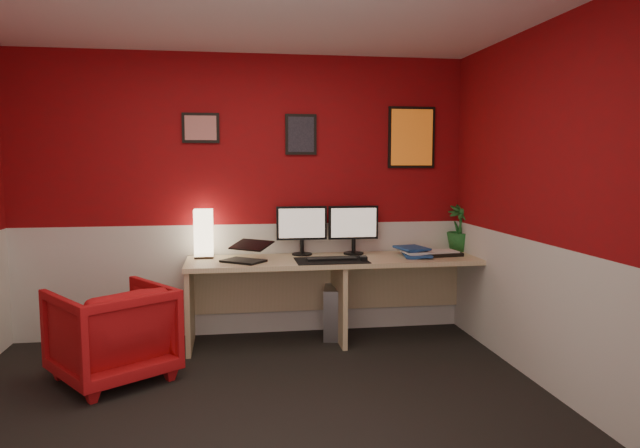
{
  "coord_description": "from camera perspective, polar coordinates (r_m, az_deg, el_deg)",
  "views": [
    {
      "loc": [
        -0.12,
        -3.46,
        1.55
      ],
      "look_at": [
        0.6,
        1.21,
        1.05
      ],
      "focal_mm": 32.61,
      "sensor_mm": 36.0,
      "label": 1
    }
  ],
  "objects": [
    {
      "name": "ground",
      "position": [
        3.8,
        -6.51,
        -18.1
      ],
      "size": [
        4.0,
        3.5,
        0.01
      ],
      "primitive_type": "cube",
      "color": "black",
      "rests_on": "ground"
    },
    {
      "name": "wall_back",
      "position": [
        5.22,
        -7.44,
        2.7
      ],
      "size": [
        4.0,
        0.01,
        2.5
      ],
      "primitive_type": "cube",
      "color": "maroon",
      "rests_on": "ground"
    },
    {
      "name": "wall_front",
      "position": [
        1.75,
        -4.7,
        -3.95
      ],
      "size": [
        4.0,
        0.01,
        2.5
      ],
      "primitive_type": "cube",
      "color": "maroon",
      "rests_on": "ground"
    },
    {
      "name": "wall_right",
      "position": [
        4.07,
        22.64,
        1.34
      ],
      "size": [
        0.01,
        3.5,
        2.5
      ],
      "primitive_type": "cube",
      "color": "maroon",
      "rests_on": "ground"
    },
    {
      "name": "wainscot_back",
      "position": [
        5.32,
        -7.33,
        -5.4
      ],
      "size": [
        4.0,
        0.01,
        1.0
      ],
      "primitive_type": "cube",
      "color": "silver",
      "rests_on": "ground"
    },
    {
      "name": "wainscot_right",
      "position": [
        4.19,
        22.16,
        -8.92
      ],
      "size": [
        0.01,
        3.5,
        1.0
      ],
      "primitive_type": "cube",
      "color": "silver",
      "rests_on": "ground"
    },
    {
      "name": "desk",
      "position": [
        5.1,
        1.86,
        -7.41
      ],
      "size": [
        2.6,
        0.65,
        0.73
      ],
      "primitive_type": "cube",
      "color": "tan",
      "rests_on": "ground"
    },
    {
      "name": "shoji_lamp",
      "position": [
        5.11,
        -11.34,
        -1.04
      ],
      "size": [
        0.16,
        0.16,
        0.4
      ],
      "primitive_type": "cube",
      "color": "#FFE5B2",
      "rests_on": "desk"
    },
    {
      "name": "laptop",
      "position": [
        4.85,
        -7.54,
        -2.44
      ],
      "size": [
        0.4,
        0.38,
        0.22
      ],
      "primitive_type": "cube",
      "rotation": [
        0.0,
        0.0,
        -0.66
      ],
      "color": "black",
      "rests_on": "desk"
    },
    {
      "name": "monitor_left",
      "position": [
        5.15,
        -1.79,
        0.13
      ],
      "size": [
        0.45,
        0.06,
        0.58
      ],
      "primitive_type": "cube",
      "color": "black",
      "rests_on": "desk"
    },
    {
      "name": "monitor_right",
      "position": [
        5.21,
        3.33,
        0.19
      ],
      "size": [
        0.45,
        0.06,
        0.58
      ],
      "primitive_type": "cube",
      "color": "black",
      "rests_on": "desk"
    },
    {
      "name": "desk_mat",
      "position": [
        4.88,
        1.12,
        -3.59
      ],
      "size": [
        0.6,
        0.38,
        0.01
      ],
      "primitive_type": "cube",
      "color": "black",
      "rests_on": "desk"
    },
    {
      "name": "keyboard",
      "position": [
        4.91,
        1.12,
        -3.4
      ],
      "size": [
        0.42,
        0.14,
        0.02
      ],
      "primitive_type": "cube",
      "rotation": [
        0.0,
        0.0,
        0.01
      ],
      "color": "black",
      "rests_on": "desk_mat"
    },
    {
      "name": "mouse",
      "position": [
        4.91,
        4.27,
        -3.34
      ],
      "size": [
        0.07,
        0.11,
        0.03
      ],
      "primitive_type": "cube",
      "rotation": [
        0.0,
        0.0,
        -0.09
      ],
      "color": "black",
      "rests_on": "desk_mat"
    },
    {
      "name": "book_bottom",
      "position": [
        5.13,
        8.2,
        -3.04
      ],
      "size": [
        0.28,
        0.35,
        0.03
      ],
      "primitive_type": "imported",
      "rotation": [
        0.0,
        0.0,
        -0.17
      ],
      "color": "navy",
      "rests_on": "desk"
    },
    {
      "name": "book_middle",
      "position": [
        5.13,
        8.1,
        -2.77
      ],
      "size": [
        0.23,
        0.3,
        0.02
      ],
      "primitive_type": "imported",
      "rotation": [
        0.0,
        0.0,
        0.05
      ],
      "color": "silver",
      "rests_on": "book_bottom"
    },
    {
      "name": "book_top",
      "position": [
        5.14,
        7.89,
        -2.47
      ],
      "size": [
        0.29,
        0.35,
        0.03
      ],
      "primitive_type": "imported",
      "rotation": [
        0.0,
        0.0,
        0.2
      ],
      "color": "navy",
      "rests_on": "book_middle"
    },
    {
      "name": "zen_tray",
      "position": [
        5.27,
        11.63,
        -2.87
      ],
      "size": [
        0.38,
        0.29,
        0.03
      ],
      "primitive_type": "cube",
      "rotation": [
        0.0,
        0.0,
        0.13
      ],
      "color": "black",
      "rests_on": "desk"
    },
    {
      "name": "potted_plant",
      "position": [
        5.55,
        13.56,
        -0.38
      ],
      "size": [
        0.25,
        0.25,
        0.43
      ],
      "primitive_type": "imported",
      "rotation": [
        0.0,
        0.0,
        -0.04
      ],
      "color": "#19591E",
      "rests_on": "desk"
    },
    {
      "name": "pc_tower",
      "position": [
        5.27,
        1.57,
        -8.51
      ],
      "size": [
        0.29,
        0.48,
        0.45
      ],
      "primitive_type": "cube",
      "rotation": [
        0.0,
        0.0,
        -0.21
      ],
      "color": "#99999E",
      "rests_on": "ground"
    },
    {
      "name": "armchair",
      "position": [
        4.46,
        -19.74,
        -10.04
      ],
      "size": [
        1.03,
        1.04,
        0.68
      ],
      "primitive_type": "imported",
      "rotation": [
        0.0,
        0.0,
        3.76
      ],
      "color": "#B71115",
      "rests_on": "ground"
    },
    {
      "name": "art_left",
      "position": [
        5.21,
        -11.63,
        9.22
      ],
      "size": [
        0.32,
        0.02,
        0.26
      ],
      "primitive_type": "cube",
      "color": "red",
      "rests_on": "wall_back"
    },
    {
      "name": "art_center",
      "position": [
        5.24,
        -1.88,
        8.77
      ],
      "size": [
        0.28,
        0.02,
        0.36
      ],
      "primitive_type": "cube",
      "color": "black",
      "rests_on": "wall_back"
    },
    {
      "name": "art_right",
      "position": [
        5.46,
        8.97,
        8.39
      ],
      "size": [
        0.44,
        0.02,
        0.56
      ],
      "primitive_type": "cube",
      "color": "orange",
      "rests_on": "wall_back"
    }
  ]
}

